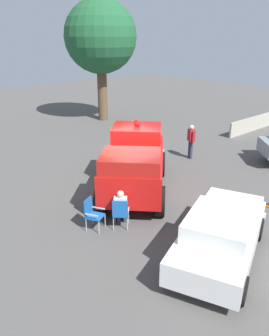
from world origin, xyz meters
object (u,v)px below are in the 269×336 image
(classic_hot_rod, at_px, (221,234))
(oak_tree_left, at_px, (101,37))
(lawn_chair_near_truck, at_px, (121,212))
(lawn_chair_spare, at_px, (92,212))
(spectator_standing, at_px, (191,139))
(vintage_fire_truck, at_px, (135,161))
(spectator_seated, at_px, (121,207))

(classic_hot_rod, xyz_separation_m, oak_tree_left, (-7.40, -15.15, 4.78))
(lawn_chair_near_truck, bearing_deg, lawn_chair_spare, -42.26)
(lawn_chair_near_truck, xyz_separation_m, spectator_standing, (-6.76, -2.80, 0.37))
(lawn_chair_near_truck, distance_m, oak_tree_left, 15.66)
(vintage_fire_truck, relative_size, classic_hot_rod, 1.23)
(oak_tree_left, bearing_deg, vintage_fire_truck, 59.11)
(spectator_seated, relative_size, spectator_standing, 0.77)
(classic_hot_rod, relative_size, oak_tree_left, 0.59)
(vintage_fire_truck, xyz_separation_m, oak_tree_left, (-6.18, -10.34, 4.33))
(spectator_standing, bearing_deg, classic_hot_rod, 45.19)
(classic_hot_rod, xyz_separation_m, lawn_chair_near_truck, (1.06, -2.94, -0.16))
(classic_hot_rod, bearing_deg, vintage_fire_truck, -104.16)
(spectator_standing, xyz_separation_m, oak_tree_left, (-1.70, -9.42, 4.56))
(vintage_fire_truck, xyz_separation_m, lawn_chair_near_truck, (2.28, 1.88, -0.61))
(classic_hot_rod, relative_size, lawn_chair_near_truck, 4.64)
(vintage_fire_truck, bearing_deg, spectator_seated, 39.20)
(lawn_chair_near_truck, xyz_separation_m, lawn_chair_spare, (0.66, -0.60, 0.00))
(spectator_seated, bearing_deg, lawn_chair_near_truck, 44.94)
(spectator_standing, bearing_deg, lawn_chair_near_truck, 22.48)
(spectator_standing, distance_m, oak_tree_left, 10.60)
(vintage_fire_truck, xyz_separation_m, spectator_seated, (2.19, 1.78, -0.50))
(vintage_fire_truck, height_order, lawn_chair_near_truck, vintage_fire_truck)
(lawn_chair_spare, bearing_deg, lawn_chair_near_truck, 137.74)
(vintage_fire_truck, bearing_deg, spectator_standing, -168.36)
(oak_tree_left, bearing_deg, spectator_seated, 55.37)
(classic_hot_rod, distance_m, spectator_standing, 8.09)
(spectator_seated, xyz_separation_m, oak_tree_left, (-8.37, -12.12, 4.83))
(oak_tree_left, bearing_deg, spectator_standing, 79.76)
(lawn_chair_spare, relative_size, spectator_standing, 0.61)
(classic_hot_rod, height_order, lawn_chair_near_truck, classic_hot_rod)
(lawn_chair_near_truck, relative_size, spectator_standing, 0.61)
(lawn_chair_spare, bearing_deg, spectator_standing, -163.52)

